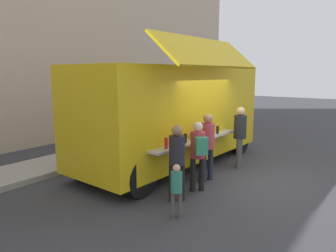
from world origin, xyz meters
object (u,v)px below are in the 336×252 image
(customer_mid_with_backpack, at_px, (198,150))
(customer_extra_browsing, at_px, (240,132))
(trash_bin, at_px, (182,125))
(child_near_queue, at_px, (176,186))
(food_truck_main, at_px, (174,112))
(customer_rear_waiting, at_px, (177,156))
(customer_front_ordering, at_px, (207,142))

(customer_mid_with_backpack, relative_size, customer_extra_browsing, 0.92)
(customer_extra_browsing, bearing_deg, customer_mid_with_backpack, 76.45)
(trash_bin, relative_size, child_near_queue, 0.86)
(customer_extra_browsing, bearing_deg, trash_bin, -50.64)
(food_truck_main, bearing_deg, customer_extra_browsing, -60.90)
(customer_mid_with_backpack, xyz_separation_m, child_near_queue, (-1.37, -0.36, -0.36))
(trash_bin, distance_m, child_near_queue, 8.02)
(food_truck_main, xyz_separation_m, customer_rear_waiting, (-2.18, -1.62, -0.59))
(food_truck_main, bearing_deg, customer_rear_waiting, -140.99)
(customer_mid_with_backpack, xyz_separation_m, customer_extra_browsing, (2.30, -0.00, 0.06))
(trash_bin, height_order, customer_front_ordering, customer_front_ordering)
(trash_bin, bearing_deg, customer_front_ordering, -140.19)
(customer_front_ordering, height_order, customer_extra_browsing, customer_extra_browsing)
(customer_rear_waiting, bearing_deg, customer_extra_browsing, -50.48)
(customer_front_ordering, distance_m, customer_extra_browsing, 1.56)
(food_truck_main, xyz_separation_m, customer_front_ordering, (-0.70, -1.50, -0.56))
(customer_rear_waiting, xyz_separation_m, customer_extra_browsing, (3.03, -0.07, 0.07))
(child_near_queue, bearing_deg, customer_front_ordering, -21.69)
(customer_mid_with_backpack, bearing_deg, customer_front_ordering, -34.16)
(customer_front_ordering, relative_size, customer_extra_browsing, 0.97)
(trash_bin, relative_size, customer_mid_with_backpack, 0.56)
(customer_mid_with_backpack, bearing_deg, customer_rear_waiting, 125.56)
(trash_bin, bearing_deg, customer_rear_waiting, -146.99)
(customer_mid_with_backpack, xyz_separation_m, customer_rear_waiting, (-0.73, 0.07, -0.01))
(food_truck_main, relative_size, customer_mid_with_backpack, 3.98)
(customer_rear_waiting, bearing_deg, trash_bin, -16.06)
(customer_front_ordering, xyz_separation_m, child_near_queue, (-2.13, -0.56, -0.39))
(food_truck_main, height_order, customer_front_ordering, food_truck_main)
(child_near_queue, bearing_deg, customer_rear_waiting, -2.19)
(trash_bin, bearing_deg, child_near_queue, -146.88)
(trash_bin, bearing_deg, food_truck_main, -149.15)
(child_near_queue, bearing_deg, customer_extra_browsing, -30.73)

